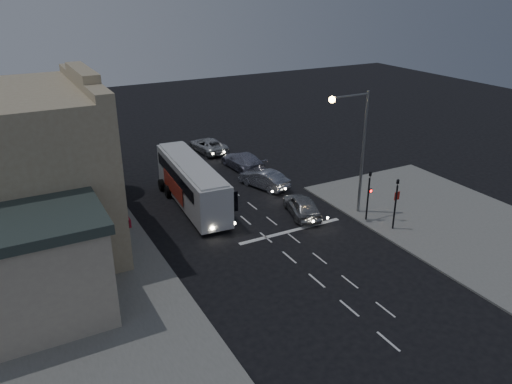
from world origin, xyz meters
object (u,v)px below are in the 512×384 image
car_suv (302,206)px  tour_bus (192,182)px  regulatory_sign (396,201)px  car_sedan_a (264,179)px  traffic_signal_main (369,190)px  car_sedan_c (208,145)px  car_sedan_b (243,161)px  street_tree (93,141)px  streetlight (357,140)px  traffic_signal_side (396,198)px

car_suv → tour_bus: bearing=-26.6°
car_suv → regulatory_sign: 6.68m
car_suv → car_sedan_a: size_ratio=0.99×
car_sedan_a → regulatory_sign: 11.33m
car_sedan_a → traffic_signal_main: (3.39, -9.07, 1.66)m
car_suv → car_sedan_c: car_suv is taller
car_suv → car_sedan_c: bearing=-75.1°
tour_bus → car_sedan_b: bearing=41.0°
tour_bus → car_sedan_a: bearing=8.3°
car_sedan_c → traffic_signal_main: 20.48m
regulatory_sign → street_tree: bearing=138.9°
car_suv → regulatory_sign: (5.26, -4.04, 0.82)m
car_sedan_a → car_sedan_b: size_ratio=0.84×
car_sedan_c → streetlight: bearing=95.6°
traffic_signal_side → streetlight: 4.84m
traffic_signal_side → street_tree: bearing=135.5°
tour_bus → car_sedan_a: 6.69m
regulatory_sign → streetlight: bearing=128.7°
tour_bus → regulatory_sign: 15.10m
car_suv → streetlight: 6.17m
car_sedan_a → traffic_signal_side: size_ratio=1.12×
traffic_signal_main → street_tree: (-15.81, 14.25, 2.08)m
streetlight → car_sedan_b: bearing=102.0°
streetlight → street_tree: (-15.55, 12.82, -1.23)m
car_sedan_b → car_sedan_c: 6.24m
streetlight → traffic_signal_side: bearing=-74.3°
traffic_signal_main → car_sedan_c: bearing=100.5°
car_sedan_b → car_sedan_c: size_ratio=1.07×
traffic_signal_main → regulatory_sign: 2.14m
car_sedan_a → car_sedan_c: 11.00m
car_suv → regulatory_sign: regulatory_sign is taller
street_tree → regulatory_sign: bearing=-41.1°
regulatory_sign → traffic_signal_side: bearing=-136.1°
car_suv → traffic_signal_side: size_ratio=1.11×
car_suv → traffic_signal_side: traffic_signal_side is taller
car_sedan_a → car_sedan_c: car_sedan_a is taller
car_suv → traffic_signal_main: (3.56, -3.02, 1.65)m
tour_bus → traffic_signal_side: 15.01m
regulatory_sign → tour_bus: bearing=140.6°
car_sedan_b → traffic_signal_main: (2.92, -13.88, 1.63)m
car_sedan_a → traffic_signal_side: (4.09, -11.05, 1.66)m
car_sedan_a → regulatory_sign: (5.09, -10.09, 0.84)m
car_sedan_b → streetlight: (2.66, -12.46, 4.94)m
car_sedan_c → traffic_signal_side: 22.55m
car_sedan_a → regulatory_sign: bearing=98.7°
car_sedan_a → regulatory_sign: size_ratio=2.09×
traffic_signal_side → car_sedan_b: bearing=102.8°
street_tree → streetlight: bearing=-39.5°
tour_bus → traffic_signal_main: 13.15m
tour_bus → traffic_signal_main: size_ratio=2.81×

